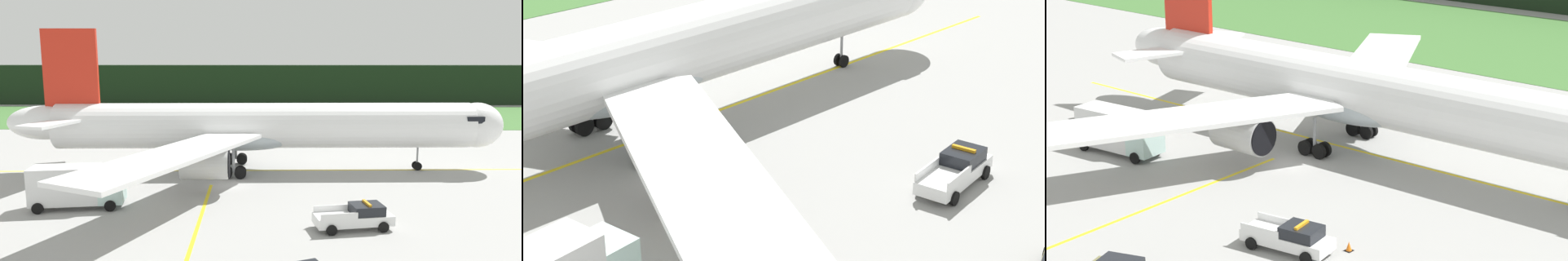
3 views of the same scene
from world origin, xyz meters
TOP-DOWN VIEW (x-y plane):
  - ground at (0.00, 0.00)m, footprint 320.00×320.00m
  - taxiway_centerline_main at (3.26, 5.94)m, footprint 70.04×2.17m
  - airliner at (2.35, 5.92)m, footprint 52.79×45.69m
  - ops_pickup_truck at (9.92, -11.03)m, footprint 5.82×2.94m
  - apron_cone at (12.52, -8.76)m, footprint 0.46×0.46m

SIDE VIEW (x-z plane):
  - ground at x=0.00m, z-range 0.00..0.00m
  - taxiway_centerline_main at x=3.26m, z-range 0.00..0.01m
  - apron_cone at x=12.52m, z-range -0.01..0.57m
  - ops_pickup_truck at x=9.92m, z-range -0.07..1.87m
  - airliner at x=2.35m, z-range -2.75..12.30m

